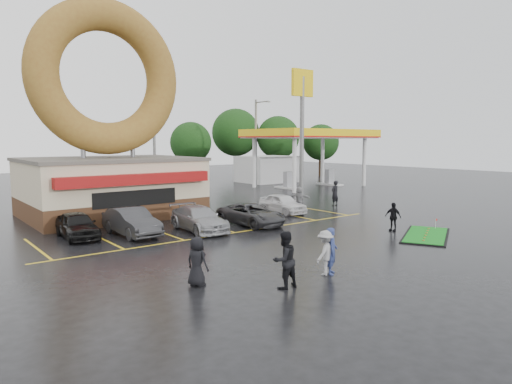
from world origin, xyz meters
TOP-DOWN VIEW (x-y plane):
  - ground at (0.00, 0.00)m, footprint 120.00×120.00m
  - donut_shop at (-3.00, 12.97)m, footprint 10.20×8.70m
  - gas_station at (20.00, 20.94)m, footprint 12.30×13.65m
  - shell_sign at (13.00, 12.00)m, footprint 2.20×0.36m
  - streetlight_mid at (4.00, 20.92)m, footprint 0.40×2.21m
  - streetlight_right at (16.00, 21.92)m, footprint 0.40×2.21m
  - tree_far_a at (26.00, 30.00)m, footprint 5.60×5.60m
  - tree_far_b at (32.00, 28.00)m, footprint 4.90×4.90m
  - tree_far_c at (22.00, 34.00)m, footprint 6.30×6.30m
  - tree_far_d at (14.00, 32.00)m, footprint 4.90×4.90m
  - car_black at (-6.87, 7.13)m, footprint 1.74×3.87m
  - car_dgrey at (-4.52, 6.08)m, footprint 1.60×4.29m
  - car_silver at (-1.20, 5.02)m, footprint 2.16×4.58m
  - car_grey at (1.99, 4.63)m, footprint 2.36×4.54m
  - car_white at (6.23, 6.72)m, footprint 1.71×3.86m
  - person_blue at (-1.58, -4.76)m, footprint 0.73×0.70m
  - person_blackjkt at (-3.97, -4.91)m, footprint 0.92×0.72m
  - person_hoodie at (-1.84, -4.70)m, footprint 1.16×0.86m
  - person_bystander at (-6.09, -2.97)m, footprint 0.77×0.94m
  - person_cameraman at (6.86, -1.41)m, footprint 0.48×0.94m
  - person_walker_near at (8.20, 7.21)m, footprint 1.15×1.53m
  - person_walker_far at (11.49, 6.87)m, footprint 0.70×0.47m
  - putting_green at (7.10, -3.22)m, footprint 5.11×3.95m

SIDE VIEW (x-z plane):
  - ground at x=0.00m, z-range 0.00..0.00m
  - putting_green at x=7.10m, z-range -0.26..0.33m
  - car_grey at x=1.99m, z-range 0.00..1.22m
  - car_white at x=6.23m, z-range 0.00..1.29m
  - car_black at x=-6.87m, z-range 0.00..1.29m
  - car_silver at x=-1.20m, z-range 0.00..1.29m
  - car_dgrey at x=-4.52m, z-range 0.00..1.40m
  - person_cameraman at x=6.86m, z-range 0.00..1.53m
  - person_walker_near at x=8.20m, z-range 0.00..1.61m
  - person_hoodie at x=-1.84m, z-range 0.00..1.61m
  - person_bystander at x=-6.09m, z-range 0.00..1.65m
  - person_blue at x=-1.58m, z-range 0.00..1.69m
  - person_walker_far at x=11.49m, z-range 0.00..1.86m
  - person_blackjkt at x=-3.97m, z-range 0.00..1.87m
  - gas_station at x=20.00m, z-range 0.75..6.65m
  - donut_shop at x=-3.00m, z-range -2.29..11.21m
  - tree_far_b at x=32.00m, z-range 1.03..8.03m
  - tree_far_d at x=14.00m, z-range 1.03..8.03m
  - streetlight_mid at x=4.00m, z-range 0.28..9.28m
  - streetlight_right at x=16.00m, z-range 0.28..9.28m
  - tree_far_a at x=26.00m, z-range 1.18..9.18m
  - tree_far_c at x=22.00m, z-range 1.34..10.34m
  - shell_sign at x=13.00m, z-range 2.08..12.68m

